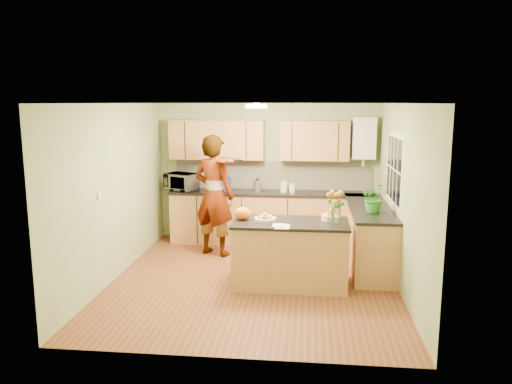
# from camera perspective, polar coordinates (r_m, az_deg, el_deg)

# --- Properties ---
(floor) EXTENTS (4.50, 4.50, 0.00)m
(floor) POSITION_cam_1_polar(r_m,az_deg,el_deg) (7.28, -0.22, -9.98)
(floor) COLOR brown
(floor) RESTS_ON ground
(ceiling) EXTENTS (4.00, 4.50, 0.02)m
(ceiling) POSITION_cam_1_polar(r_m,az_deg,el_deg) (6.83, -0.23, 10.11)
(ceiling) COLOR white
(ceiling) RESTS_ON wall_back
(wall_back) EXTENTS (4.00, 0.02, 2.50)m
(wall_back) POSITION_cam_1_polar(r_m,az_deg,el_deg) (9.16, 1.32, 2.28)
(wall_back) COLOR #87A072
(wall_back) RESTS_ON floor
(wall_front) EXTENTS (4.00, 0.02, 2.50)m
(wall_front) POSITION_cam_1_polar(r_m,az_deg,el_deg) (4.77, -3.20, -5.13)
(wall_front) COLOR #87A072
(wall_front) RESTS_ON floor
(wall_left) EXTENTS (0.02, 4.50, 2.50)m
(wall_left) POSITION_cam_1_polar(r_m,az_deg,el_deg) (7.43, -15.73, 0.05)
(wall_left) COLOR #87A072
(wall_left) RESTS_ON floor
(wall_right) EXTENTS (0.02, 4.50, 2.50)m
(wall_right) POSITION_cam_1_polar(r_m,az_deg,el_deg) (7.02, 16.23, -0.56)
(wall_right) COLOR #87A072
(wall_right) RESTS_ON floor
(back_counter) EXTENTS (3.64, 0.62, 0.94)m
(back_counter) POSITION_cam_1_polar(r_m,az_deg,el_deg) (9.00, 1.78, -2.91)
(back_counter) COLOR #BA844A
(back_counter) RESTS_ON floor
(right_counter) EXTENTS (0.62, 2.24, 0.94)m
(right_counter) POSITION_cam_1_polar(r_m,az_deg,el_deg) (7.97, 12.76, -4.90)
(right_counter) COLOR #BA844A
(right_counter) RESTS_ON floor
(splashback) EXTENTS (3.60, 0.02, 0.52)m
(splashback) POSITION_cam_1_polar(r_m,az_deg,el_deg) (9.14, 1.94, 1.95)
(splashback) COLOR beige
(splashback) RESTS_ON back_counter
(upper_cabinets) EXTENTS (3.20, 0.34, 0.70)m
(upper_cabinets) POSITION_cam_1_polar(r_m,az_deg,el_deg) (8.94, 0.12, 5.96)
(upper_cabinets) COLOR #BA844A
(upper_cabinets) RESTS_ON wall_back
(boiler) EXTENTS (0.40, 0.30, 0.86)m
(boiler) POSITION_cam_1_polar(r_m,az_deg,el_deg) (8.95, 12.22, 6.04)
(boiler) COLOR white
(boiler) RESTS_ON wall_back
(window_right) EXTENTS (0.01, 1.30, 1.05)m
(window_right) POSITION_cam_1_polar(r_m,az_deg,el_deg) (7.56, 15.50, 2.52)
(window_right) COLOR white
(window_right) RESTS_ON wall_right
(light_switch) EXTENTS (0.02, 0.09, 0.09)m
(light_switch) POSITION_cam_1_polar(r_m,az_deg,el_deg) (6.88, -17.47, -0.42)
(light_switch) COLOR white
(light_switch) RESTS_ON wall_left
(ceiling_lamp) EXTENTS (0.30, 0.30, 0.07)m
(ceiling_lamp) POSITION_cam_1_polar(r_m,az_deg,el_deg) (7.13, 0.04, 9.80)
(ceiling_lamp) COLOR #FFEABF
(ceiling_lamp) RESTS_ON ceiling
(peninsula_island) EXTENTS (1.58, 0.81, 0.91)m
(peninsula_island) POSITION_cam_1_polar(r_m,az_deg,el_deg) (6.96, 3.94, -7.01)
(peninsula_island) COLOR #BA844A
(peninsula_island) RESTS_ON floor
(fruit_dish) EXTENTS (0.30, 0.30, 0.11)m
(fruit_dish) POSITION_cam_1_polar(r_m,az_deg,el_deg) (6.85, 1.06, -2.97)
(fruit_dish) COLOR beige
(fruit_dish) RESTS_ON peninsula_island
(orange_bowl) EXTENTS (0.27, 0.27, 0.15)m
(orange_bowl) POSITION_cam_1_polar(r_m,az_deg,el_deg) (6.97, 8.56, -2.66)
(orange_bowl) COLOR beige
(orange_bowl) RESTS_ON peninsula_island
(flower_vase) EXTENTS (0.29, 0.29, 0.53)m
(flower_vase) POSITION_cam_1_polar(r_m,az_deg,el_deg) (6.59, 9.18, -0.88)
(flower_vase) COLOR silver
(flower_vase) RESTS_ON peninsula_island
(orange_bag) EXTENTS (0.25, 0.22, 0.17)m
(orange_bag) POSITION_cam_1_polar(r_m,az_deg,el_deg) (6.92, -1.55, -2.47)
(orange_bag) COLOR orange
(orange_bag) RESTS_ON peninsula_island
(papers) EXTENTS (0.19, 0.26, 0.01)m
(papers) POSITION_cam_1_polar(r_m,az_deg,el_deg) (6.55, 3.01, -3.94)
(papers) COLOR white
(papers) RESTS_ON peninsula_island
(violinist) EXTENTS (0.86, 0.73, 2.00)m
(violinist) POSITION_cam_1_polar(r_m,az_deg,el_deg) (8.23, -4.81, -0.40)
(violinist) COLOR #DFAA89
(violinist) RESTS_ON floor
(violin) EXTENTS (0.61, 0.53, 0.15)m
(violin) POSITION_cam_1_polar(r_m,az_deg,el_deg) (7.89, -3.75, 3.58)
(violin) COLOR #581905
(violin) RESTS_ON violinist
(microwave) EXTENTS (0.66, 0.58, 0.31)m
(microwave) POSITION_cam_1_polar(r_m,az_deg,el_deg) (9.14, -8.54, 1.17)
(microwave) COLOR white
(microwave) RESTS_ON back_counter
(blue_box) EXTENTS (0.32, 0.26, 0.23)m
(blue_box) POSITION_cam_1_polar(r_m,az_deg,el_deg) (9.01, -3.79, 0.87)
(blue_box) COLOR navy
(blue_box) RESTS_ON back_counter
(kettle) EXTENTS (0.15, 0.15, 0.28)m
(kettle) POSITION_cam_1_polar(r_m,az_deg,el_deg) (8.91, 0.16, 0.78)
(kettle) COLOR silver
(kettle) RESTS_ON back_counter
(jar_cream) EXTENTS (0.15, 0.15, 0.19)m
(jar_cream) POSITION_cam_1_polar(r_m,az_deg,el_deg) (8.87, 3.21, 0.61)
(jar_cream) COLOR beige
(jar_cream) RESTS_ON back_counter
(jar_white) EXTENTS (0.10, 0.10, 0.15)m
(jar_white) POSITION_cam_1_polar(r_m,az_deg,el_deg) (8.86, 4.16, 0.47)
(jar_white) COLOR white
(jar_white) RESTS_ON back_counter
(potted_plant) EXTENTS (0.50, 0.47, 0.44)m
(potted_plant) POSITION_cam_1_polar(r_m,az_deg,el_deg) (7.39, 13.36, -0.63)
(potted_plant) COLOR #2D7828
(potted_plant) RESTS_ON right_counter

